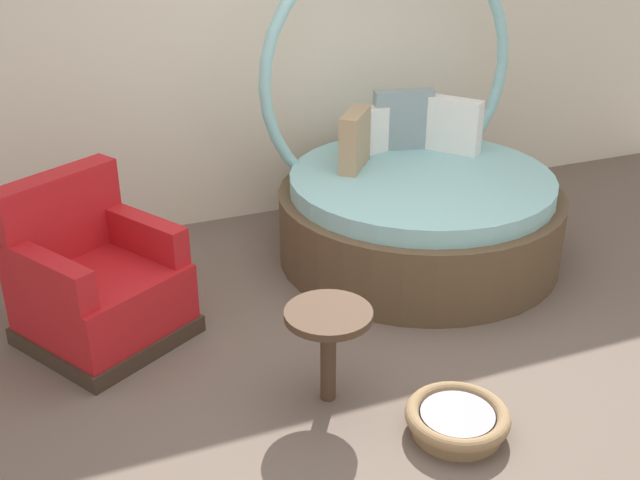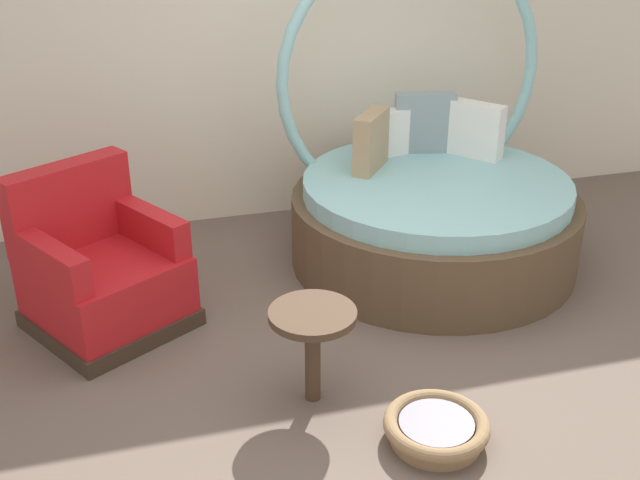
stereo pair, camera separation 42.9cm
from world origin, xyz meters
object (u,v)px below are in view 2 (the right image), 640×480
red_armchair (100,273)px  pet_basket (436,428)px  side_table (313,327)px  round_daybed (431,202)px

red_armchair → pet_basket: 2.14m
red_armchair → side_table: size_ratio=2.10×
red_armchair → pet_basket: red_armchair is taller
red_armchair → side_table: red_armchair is taller
pet_basket → side_table: (-0.48, 0.48, 0.35)m
pet_basket → side_table: size_ratio=0.98×
pet_basket → round_daybed: bearing=68.6°
round_daybed → pet_basket: bearing=-111.4°
pet_basket → side_table: side_table is taller
round_daybed → pet_basket: 1.98m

